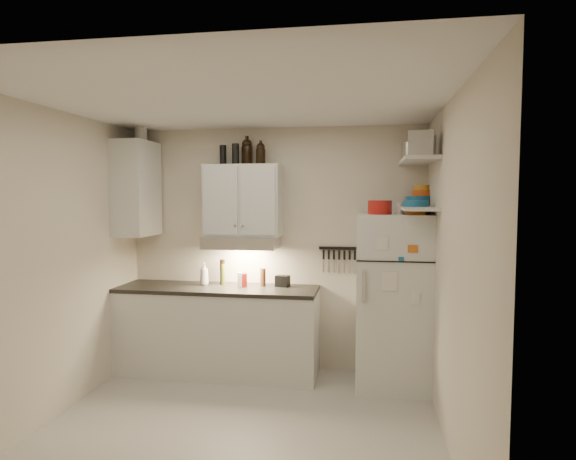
# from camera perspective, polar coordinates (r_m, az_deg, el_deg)

# --- Properties ---
(floor) EXTENTS (3.20, 3.00, 0.02)m
(floor) POSITION_cam_1_polar(r_m,az_deg,el_deg) (4.18, -5.84, -22.74)
(floor) COLOR #B3AEA5
(floor) RESTS_ON ground
(ceiling) EXTENTS (3.20, 3.00, 0.02)m
(ceiling) POSITION_cam_1_polar(r_m,az_deg,el_deg) (3.80, -6.14, 15.19)
(ceiling) COLOR white
(ceiling) RESTS_ON ground
(back_wall) EXTENTS (3.20, 0.02, 2.60)m
(back_wall) POSITION_cam_1_polar(r_m,az_deg,el_deg) (5.24, -1.62, -2.22)
(back_wall) COLOR beige
(back_wall) RESTS_ON ground
(left_wall) EXTENTS (0.02, 3.00, 2.60)m
(left_wall) POSITION_cam_1_polar(r_m,az_deg,el_deg) (4.48, -26.33, -3.73)
(left_wall) COLOR beige
(left_wall) RESTS_ON ground
(right_wall) EXTENTS (0.02, 3.00, 2.60)m
(right_wall) POSITION_cam_1_polar(r_m,az_deg,el_deg) (3.70, 18.95, -5.11)
(right_wall) COLOR beige
(right_wall) RESTS_ON ground
(base_cabinet) EXTENTS (2.10, 0.60, 0.88)m
(base_cabinet) POSITION_cam_1_polar(r_m,az_deg,el_deg) (5.24, -8.30, -11.85)
(base_cabinet) COLOR silver
(base_cabinet) RESTS_ON floor
(countertop) EXTENTS (2.10, 0.62, 0.04)m
(countertop) POSITION_cam_1_polar(r_m,az_deg,el_deg) (5.13, -8.36, -6.91)
(countertop) COLOR black
(countertop) RESTS_ON base_cabinet
(upper_cabinet) EXTENTS (0.80, 0.33, 0.75)m
(upper_cabinet) POSITION_cam_1_polar(r_m,az_deg,el_deg) (5.10, -5.32, 3.50)
(upper_cabinet) COLOR silver
(upper_cabinet) RESTS_ON back_wall
(side_cabinet) EXTENTS (0.33, 0.55, 1.00)m
(side_cabinet) POSITION_cam_1_polar(r_m,az_deg,el_deg) (5.38, -17.53, 4.69)
(side_cabinet) COLOR silver
(side_cabinet) RESTS_ON left_wall
(range_hood) EXTENTS (0.76, 0.46, 0.12)m
(range_hood) POSITION_cam_1_polar(r_m,az_deg,el_deg) (5.06, -5.48, -1.44)
(range_hood) COLOR silver
(range_hood) RESTS_ON back_wall
(fridge) EXTENTS (0.70, 0.68, 1.70)m
(fridge) POSITION_cam_1_polar(r_m,az_deg,el_deg) (4.88, 12.31, -8.15)
(fridge) COLOR silver
(fridge) RESTS_ON floor
(shelf_hi) EXTENTS (0.30, 0.95, 0.03)m
(shelf_hi) POSITION_cam_1_polar(r_m,az_deg,el_deg) (4.66, 15.13, 7.94)
(shelf_hi) COLOR silver
(shelf_hi) RESTS_ON right_wall
(shelf_lo) EXTENTS (0.30, 0.95, 0.03)m
(shelf_lo) POSITION_cam_1_polar(r_m,az_deg,el_deg) (4.65, 15.03, 2.52)
(shelf_lo) COLOR silver
(shelf_lo) RESTS_ON right_wall
(knife_strip) EXTENTS (0.42, 0.02, 0.03)m
(knife_strip) POSITION_cam_1_polar(r_m,az_deg,el_deg) (5.12, 6.04, -2.16)
(knife_strip) COLOR black
(knife_strip) RESTS_ON back_wall
(dutch_oven) EXTENTS (0.30, 0.30, 0.13)m
(dutch_oven) POSITION_cam_1_polar(r_m,az_deg,el_deg) (4.66, 10.82, 2.66)
(dutch_oven) COLOR #A71813
(dutch_oven) RESTS_ON fridge
(book_stack) EXTENTS (0.24, 0.26, 0.07)m
(book_stack) POSITION_cam_1_polar(r_m,az_deg,el_deg) (4.65, 15.21, 2.23)
(book_stack) COLOR #D1601A
(book_stack) RESTS_ON fridge
(spice_jar) EXTENTS (0.07, 0.07, 0.11)m
(spice_jar) POSITION_cam_1_polar(r_m,az_deg,el_deg) (4.70, 13.06, 2.48)
(spice_jar) COLOR silver
(spice_jar) RESTS_ON fridge
(stock_pot) EXTENTS (0.26, 0.26, 0.19)m
(stock_pot) POSITION_cam_1_polar(r_m,az_deg,el_deg) (5.04, 14.77, 8.89)
(stock_pot) COLOR silver
(stock_pot) RESTS_ON shelf_hi
(tin_a) EXTENTS (0.25, 0.24, 0.21)m
(tin_a) POSITION_cam_1_polar(r_m,az_deg,el_deg) (4.66, 15.92, 9.37)
(tin_a) COLOR #AAAAAD
(tin_a) RESTS_ON shelf_hi
(tin_b) EXTENTS (0.23, 0.23, 0.20)m
(tin_b) POSITION_cam_1_polar(r_m,az_deg,el_deg) (4.29, 15.50, 9.84)
(tin_b) COLOR #AAAAAD
(tin_b) RESTS_ON shelf_hi
(bowl_teal) EXTENTS (0.25, 0.25, 0.10)m
(bowl_teal) POSITION_cam_1_polar(r_m,az_deg,el_deg) (4.98, 15.16, 3.35)
(bowl_teal) COLOR #195E8D
(bowl_teal) RESTS_ON shelf_lo
(bowl_orange) EXTENTS (0.20, 0.20, 0.06)m
(bowl_orange) POSITION_cam_1_polar(r_m,az_deg,el_deg) (5.04, 15.60, 4.25)
(bowl_orange) COLOR #DF4F14
(bowl_orange) RESTS_ON bowl_teal
(bowl_yellow) EXTENTS (0.15, 0.15, 0.05)m
(bowl_yellow) POSITION_cam_1_polar(r_m,az_deg,el_deg) (5.04, 15.61, 4.86)
(bowl_yellow) COLOR orange
(bowl_yellow) RESTS_ON bowl_orange
(plates) EXTENTS (0.30, 0.30, 0.06)m
(plates) POSITION_cam_1_polar(r_m,az_deg,el_deg) (4.60, 14.90, 3.05)
(plates) COLOR #195E8D
(plates) RESTS_ON shelf_lo
(growler_a) EXTENTS (0.14, 0.14, 0.28)m
(growler_a) POSITION_cam_1_polar(r_m,az_deg,el_deg) (5.19, -4.88, 9.22)
(growler_a) COLOR black
(growler_a) RESTS_ON upper_cabinet
(growler_b) EXTENTS (0.13, 0.13, 0.23)m
(growler_b) POSITION_cam_1_polar(r_m,az_deg,el_deg) (5.10, -3.25, 9.04)
(growler_b) COLOR black
(growler_b) RESTS_ON upper_cabinet
(thermos_a) EXTENTS (0.09, 0.09, 0.22)m
(thermos_a) POSITION_cam_1_polar(r_m,az_deg,el_deg) (5.11, -6.23, 8.93)
(thermos_a) COLOR black
(thermos_a) RESTS_ON upper_cabinet
(thermos_b) EXTENTS (0.08, 0.08, 0.21)m
(thermos_b) POSITION_cam_1_polar(r_m,az_deg,el_deg) (5.20, -7.71, 8.78)
(thermos_b) COLOR black
(thermos_b) RESTS_ON upper_cabinet
(side_jar) EXTENTS (0.16, 0.16, 0.17)m
(side_jar) POSITION_cam_1_polar(r_m,az_deg,el_deg) (5.46, -17.06, 10.86)
(side_jar) COLOR silver
(side_jar) RESTS_ON side_cabinet
(soap_bottle) EXTENTS (0.12, 0.12, 0.27)m
(soap_bottle) POSITION_cam_1_polar(r_m,az_deg,el_deg) (5.24, -9.91, -4.98)
(soap_bottle) COLOR silver
(soap_bottle) RESTS_ON countertop
(pepper_mill) EXTENTS (0.07, 0.07, 0.19)m
(pepper_mill) POSITION_cam_1_polar(r_m,az_deg,el_deg) (5.11, -2.99, -5.61)
(pepper_mill) COLOR brown
(pepper_mill) RESTS_ON countertop
(oil_bottle) EXTENTS (0.05, 0.05, 0.23)m
(oil_bottle) POSITION_cam_1_polar(r_m,az_deg,el_deg) (5.23, -7.69, -5.22)
(oil_bottle) COLOR #596519
(oil_bottle) RESTS_ON countertop
(vinegar_bottle) EXTENTS (0.06, 0.06, 0.27)m
(vinegar_bottle) POSITION_cam_1_polar(r_m,az_deg,el_deg) (5.25, -7.77, -4.93)
(vinegar_bottle) COLOR black
(vinegar_bottle) RESTS_ON countertop
(clear_bottle) EXTENTS (0.07, 0.07, 0.16)m
(clear_bottle) POSITION_cam_1_polar(r_m,az_deg,el_deg) (5.08, -5.72, -5.88)
(clear_bottle) COLOR silver
(clear_bottle) RESTS_ON countertop
(red_jar) EXTENTS (0.09, 0.09, 0.14)m
(red_jar) POSITION_cam_1_polar(r_m,az_deg,el_deg) (5.09, -5.26, -5.92)
(red_jar) COLOR #A71813
(red_jar) RESTS_ON countertop
(caddy) EXTENTS (0.16, 0.13, 0.12)m
(caddy) POSITION_cam_1_polar(r_m,az_deg,el_deg) (5.09, -0.65, -6.06)
(caddy) COLOR black
(caddy) RESTS_ON countertop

